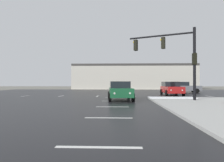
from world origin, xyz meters
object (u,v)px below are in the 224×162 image
at_px(traffic_signal_mast, 174,52).
at_px(sedan_green, 120,90).
at_px(sedan_grey, 183,87).
at_px(sedan_red, 171,88).

distance_m(traffic_signal_mast, sedan_green, 5.45).
bearing_deg(sedan_grey, traffic_signal_mast, -103.77).
relative_size(sedan_grey, sedan_green, 1.00).
bearing_deg(sedan_red, sedan_green, -41.44).
height_order(sedan_red, sedan_grey, same).
xyz_separation_m(traffic_signal_mast, sedan_red, (1.51, 7.31, -3.12)).
height_order(traffic_signal_mast, sedan_green, traffic_signal_mast).
distance_m(traffic_signal_mast, sedan_red, 8.09).
height_order(sedan_grey, sedan_green, same).
relative_size(sedan_red, sedan_grey, 0.98).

